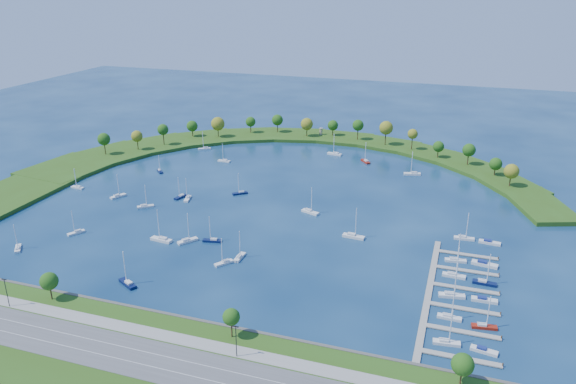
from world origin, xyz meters
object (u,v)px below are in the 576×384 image
(docked_boat_9, at_px, (484,264))
(moored_boat_8, at_px, (353,236))
(dock_system, at_px, (451,296))
(moored_boat_13, at_px, (128,283))
(moored_boat_6, at_px, (188,198))
(moored_boat_3, at_px, (76,232))
(harbor_tower, at_px, (321,131))
(moored_boat_0, at_px, (160,171))
(docked_boat_7, at_px, (484,282))
(moored_boat_11, at_px, (224,262))
(docked_boat_8, at_px, (455,260))
(moored_boat_9, at_px, (366,161))
(moored_boat_15, at_px, (335,153))
(moored_boat_21, at_px, (161,239))
(docked_boat_10, at_px, (464,237))
(moored_boat_19, at_px, (187,240))
(moored_boat_20, at_px, (181,196))
(docked_boat_3, at_px, (484,326))
(moored_boat_16, at_px, (205,148))
(docked_boat_11, at_px, (489,242))
(moored_boat_2, at_px, (18,248))
(docked_boat_6, at_px, (454,275))
(docked_boat_4, at_px, (452,295))
(moored_boat_1, at_px, (118,196))
(moored_boat_12, at_px, (240,256))
(moored_boat_5, at_px, (224,160))
(docked_boat_0, at_px, (446,342))
(docked_boat_2, at_px, (449,316))
(moored_boat_4, at_px, (212,240))
(moored_boat_10, at_px, (78,187))
(moored_boat_18, at_px, (240,192))
(docked_boat_5, at_px, (484,300))
(moored_boat_17, at_px, (412,173))
(moored_boat_14, at_px, (145,206))
(moored_boat_7, at_px, (310,211))

(docked_boat_9, bearing_deg, moored_boat_8, -178.85)
(dock_system, height_order, moored_boat_13, moored_boat_13)
(moored_boat_6, bearing_deg, moored_boat_3, -42.68)
(harbor_tower, xyz_separation_m, moored_boat_8, (53.88, -145.27, -3.36))
(moored_boat_0, relative_size, docked_boat_7, 0.84)
(moored_boat_11, distance_m, docked_boat_8, 87.99)
(moored_boat_9, bearing_deg, moored_boat_15, 30.01)
(moored_boat_8, relative_size, moored_boat_21, 0.98)
(docked_boat_10, bearing_deg, moored_boat_13, -150.89)
(moored_boat_19, bearing_deg, moored_boat_20, 67.68)
(moored_boat_11, distance_m, docked_boat_3, 94.07)
(docked_boat_7, bearing_deg, moored_boat_16, 148.32)
(moored_boat_6, xyz_separation_m, docked_boat_11, (139.26, -3.77, -0.25))
(moored_boat_2, bearing_deg, dock_system, -122.63)
(docked_boat_6, xyz_separation_m, docked_boat_11, (12.36, 32.35, -0.27))
(docked_boat_4, xyz_separation_m, docked_boat_11, (12.37, 46.57, -0.29))
(moored_boat_1, height_order, docked_boat_11, moored_boat_1)
(moored_boat_1, distance_m, docked_boat_3, 180.87)
(moored_boat_12, bearing_deg, moored_boat_16, 32.42)
(moored_boat_15, bearing_deg, moored_boat_9, 168.73)
(docked_boat_6, bearing_deg, docked_boat_3, -67.53)
(harbor_tower, distance_m, moored_boat_20, 133.28)
(moored_boat_5, relative_size, docked_boat_6, 0.91)
(harbor_tower, distance_m, docked_boat_6, 190.96)
(harbor_tower, distance_m, docked_boat_4, 203.40)
(docked_boat_0, xyz_separation_m, docked_boat_9, (10.44, 53.87, -0.19))
(moored_boat_12, xyz_separation_m, docked_boat_8, (79.01, 23.73, 0.01))
(moored_boat_15, relative_size, docked_boat_3, 1.17)
(docked_boat_2, bearing_deg, harbor_tower, 118.12)
(moored_boat_21, bearing_deg, moored_boat_1, -32.39)
(docked_boat_6, relative_size, docked_boat_7, 1.00)
(moored_boat_4, relative_size, moored_boat_21, 0.81)
(docked_boat_7, bearing_deg, moored_boat_10, 173.47)
(moored_boat_0, distance_m, docked_boat_10, 167.27)
(moored_boat_18, height_order, docked_boat_4, docked_boat_4)
(harbor_tower, xyz_separation_m, docked_boat_5, (105.62, -179.13, -3.69))
(docked_boat_2, relative_size, docked_boat_11, 1.28)
(moored_boat_17, relative_size, docked_boat_3, 1.17)
(moored_boat_21, bearing_deg, moored_boat_20, -64.52)
(moored_boat_10, relative_size, docked_boat_8, 0.90)
(moored_boat_13, xyz_separation_m, moored_boat_17, (81.19, 150.25, 0.01))
(moored_boat_16, bearing_deg, moored_boat_14, 66.65)
(moored_boat_10, distance_m, moored_boat_20, 56.78)
(docked_boat_2, bearing_deg, moored_boat_5, 139.36)
(moored_boat_9, xyz_separation_m, moored_boat_16, (-101.14, -6.67, -0.01))
(moored_boat_0, xyz_separation_m, docked_boat_4, (161.21, -82.15, 0.07))
(harbor_tower, relative_size, moored_boat_20, 0.42)
(moored_boat_5, xyz_separation_m, moored_boat_20, (3.58, -58.84, -0.00))
(moored_boat_1, xyz_separation_m, moored_boat_5, (25.96, 68.01, -0.02))
(moored_boat_7, bearing_deg, dock_system, -18.86)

